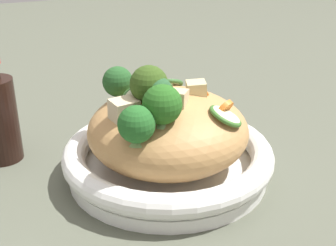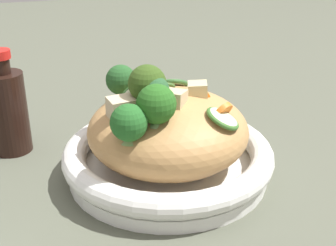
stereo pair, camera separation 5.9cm
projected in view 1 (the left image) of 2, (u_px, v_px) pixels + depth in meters
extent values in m
plane|color=#4E5243|center=(168.00, 174.00, 0.62)|extent=(3.00, 3.00, 0.00)
cylinder|color=white|center=(168.00, 168.00, 0.62)|extent=(0.26, 0.26, 0.02)
torus|color=white|center=(168.00, 153.00, 0.61)|extent=(0.28, 0.28, 0.03)
ellipsoid|color=#B2844D|center=(168.00, 130.00, 0.59)|extent=(0.21, 0.21, 0.10)
torus|color=#B67E43|center=(167.00, 108.00, 0.58)|extent=(0.09, 0.09, 0.02)
torus|color=tan|center=(167.00, 99.00, 0.58)|extent=(0.05, 0.05, 0.02)
cone|color=#96B975|center=(162.00, 123.00, 0.52)|extent=(0.03, 0.03, 0.01)
sphere|color=#255C1C|center=(162.00, 104.00, 0.51)|extent=(0.07, 0.07, 0.05)
cone|color=#90B570|center=(149.00, 104.00, 0.56)|extent=(0.02, 0.02, 0.02)
sphere|color=#324D19|center=(149.00, 84.00, 0.55)|extent=(0.05, 0.05, 0.05)
cone|color=#96B16B|center=(137.00, 141.00, 0.51)|extent=(0.03, 0.03, 0.01)
sphere|color=#225C23|center=(137.00, 124.00, 0.50)|extent=(0.06, 0.06, 0.04)
cone|color=#90B169|center=(119.00, 98.00, 0.61)|extent=(0.02, 0.02, 0.02)
sphere|color=#235023|center=(118.00, 82.00, 0.60)|extent=(0.06, 0.06, 0.04)
cone|color=#96B274|center=(158.00, 108.00, 0.55)|extent=(0.02, 0.02, 0.02)
sphere|color=#28532D|center=(158.00, 91.00, 0.54)|extent=(0.04, 0.04, 0.03)
cylinder|color=orange|center=(148.00, 100.00, 0.56)|extent=(0.04, 0.04, 0.02)
cylinder|color=orange|center=(202.00, 92.00, 0.59)|extent=(0.02, 0.02, 0.02)
cylinder|color=orange|center=(224.00, 109.00, 0.56)|extent=(0.03, 0.03, 0.03)
cylinder|color=beige|center=(138.00, 101.00, 0.56)|extent=(0.04, 0.04, 0.03)
torus|color=#35672C|center=(138.00, 101.00, 0.56)|extent=(0.05, 0.05, 0.03)
cylinder|color=beige|center=(226.00, 116.00, 0.55)|extent=(0.05, 0.05, 0.02)
torus|color=#386828|center=(226.00, 116.00, 0.55)|extent=(0.06, 0.06, 0.02)
cylinder|color=beige|center=(161.00, 87.00, 0.60)|extent=(0.04, 0.04, 0.02)
torus|color=#39602B|center=(161.00, 87.00, 0.60)|extent=(0.04, 0.05, 0.02)
cylinder|color=beige|center=(168.00, 84.00, 0.64)|extent=(0.04, 0.04, 0.02)
torus|color=#33602D|center=(168.00, 84.00, 0.64)|extent=(0.05, 0.05, 0.03)
cube|color=#CAB68F|center=(124.00, 110.00, 0.54)|extent=(0.03, 0.04, 0.03)
cube|color=#CEB689|center=(172.00, 99.00, 0.55)|extent=(0.04, 0.04, 0.02)
cube|color=#CDBD89|center=(196.00, 90.00, 0.59)|extent=(0.03, 0.03, 0.02)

